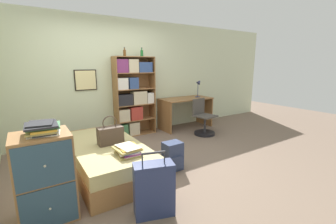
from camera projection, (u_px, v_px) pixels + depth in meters
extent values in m
plane|color=#756051|center=(142.00, 162.00, 3.78)|extent=(14.00, 14.00, 0.00)
cube|color=beige|center=(106.00, 79.00, 4.88)|extent=(10.00, 0.06, 2.60)
cube|color=black|center=(86.00, 80.00, 4.61)|extent=(0.44, 0.02, 0.42)
cube|color=beige|center=(86.00, 80.00, 4.60)|extent=(0.40, 0.01, 0.38)
cube|color=olive|center=(106.00, 163.00, 3.43)|extent=(0.97, 1.92, 0.27)
cube|color=tan|center=(106.00, 149.00, 3.39)|extent=(0.94, 1.89, 0.18)
cube|color=olive|center=(90.00, 140.00, 4.19)|extent=(0.97, 0.04, 0.45)
cube|color=#47382D|center=(110.00, 135.00, 3.32)|extent=(0.36, 0.18, 0.26)
torus|color=#47382D|center=(110.00, 123.00, 3.28)|extent=(0.22, 0.02, 0.22)
cube|color=#99894C|center=(128.00, 154.00, 2.95)|extent=(0.31, 0.37, 0.02)
cube|color=silver|center=(130.00, 152.00, 2.96)|extent=(0.25, 0.34, 0.01)
cube|color=#7A336B|center=(128.00, 152.00, 2.95)|extent=(0.24, 0.36, 0.01)
cube|color=silver|center=(128.00, 150.00, 2.96)|extent=(0.31, 0.36, 0.01)
cube|color=#334C84|center=(127.00, 150.00, 2.95)|extent=(0.30, 0.34, 0.01)
cube|color=#99894C|center=(127.00, 148.00, 2.96)|extent=(0.32, 0.37, 0.02)
cube|color=gold|center=(129.00, 147.00, 2.96)|extent=(0.27, 0.33, 0.01)
cube|color=beige|center=(128.00, 146.00, 2.96)|extent=(0.28, 0.37, 0.01)
cube|color=navy|center=(154.00, 189.00, 2.40)|extent=(0.47, 0.32, 0.59)
cylinder|color=#2D2D33|center=(142.00, 160.00, 2.30)|extent=(0.01, 0.01, 0.12)
cylinder|color=#2D2D33|center=(164.00, 157.00, 2.36)|extent=(0.01, 0.01, 0.12)
cube|color=#2D2D33|center=(153.00, 153.00, 2.32)|extent=(0.25, 0.09, 0.02)
cube|color=olive|center=(45.00, 177.00, 2.33)|extent=(0.54, 0.47, 0.93)
cube|color=#284256|center=(50.00, 208.00, 2.18)|extent=(0.50, 0.01, 0.43)
sphere|color=#B2A893|center=(50.00, 209.00, 2.17)|extent=(0.02, 0.02, 0.02)
cube|color=#284256|center=(45.00, 166.00, 2.08)|extent=(0.50, 0.01, 0.43)
sphere|color=#B2A893|center=(45.00, 166.00, 2.07)|extent=(0.02, 0.02, 0.02)
cube|color=silver|center=(45.00, 133.00, 2.24)|extent=(0.32, 0.30, 0.01)
cube|color=#232328|center=(43.00, 132.00, 2.23)|extent=(0.21, 0.30, 0.01)
cube|color=#99894C|center=(42.00, 130.00, 2.23)|extent=(0.29, 0.35, 0.02)
cube|color=gold|center=(44.00, 128.00, 2.23)|extent=(0.24, 0.33, 0.02)
cube|color=#427A4C|center=(44.00, 126.00, 2.24)|extent=(0.33, 0.32, 0.02)
cube|color=#232328|center=(41.00, 125.00, 2.21)|extent=(0.30, 0.34, 0.02)
cube|color=#232328|center=(40.00, 123.00, 2.21)|extent=(0.27, 0.31, 0.02)
cube|color=olive|center=(116.00, 98.00, 4.86)|extent=(0.02, 0.31, 1.78)
cube|color=olive|center=(152.00, 95.00, 5.34)|extent=(0.02, 0.31, 1.78)
cube|color=olive|center=(132.00, 96.00, 5.22)|extent=(0.92, 0.01, 1.78)
cube|color=olive|center=(136.00, 134.00, 5.28)|extent=(0.88, 0.31, 0.02)
cube|color=olive|center=(135.00, 119.00, 5.21)|extent=(0.88, 0.31, 0.02)
cube|color=olive|center=(135.00, 104.00, 5.14)|extent=(0.88, 0.31, 0.02)
cube|color=olive|center=(134.00, 89.00, 5.06)|extent=(0.88, 0.31, 0.02)
cube|color=olive|center=(134.00, 73.00, 4.99)|extent=(0.88, 0.31, 0.02)
cube|color=olive|center=(133.00, 57.00, 4.92)|extent=(0.88, 0.31, 0.02)
cube|color=#427A4C|center=(122.00, 130.00, 5.06)|extent=(0.20, 0.23, 0.28)
cube|color=beige|center=(133.00, 128.00, 5.20)|extent=(0.24, 0.23, 0.29)
cube|color=beige|center=(123.00, 115.00, 5.01)|extent=(0.25, 0.23, 0.27)
cube|color=#B2382D|center=(135.00, 113.00, 5.16)|extent=(0.28, 0.23, 0.30)
cube|color=#232328|center=(124.00, 100.00, 4.96)|extent=(0.33, 0.23, 0.24)
cube|color=beige|center=(139.00, 97.00, 5.14)|extent=(0.33, 0.23, 0.29)
cube|color=silver|center=(149.00, 98.00, 5.28)|extent=(0.16, 0.23, 0.24)
cube|color=silver|center=(121.00, 84.00, 4.86)|extent=(0.24, 0.23, 0.25)
cube|color=#334C84|center=(132.00, 83.00, 4.99)|extent=(0.21, 0.23, 0.25)
cube|color=#7A336B|center=(121.00, 66.00, 4.78)|extent=(0.25, 0.23, 0.28)
cube|color=beige|center=(132.00, 66.00, 4.92)|extent=(0.23, 0.23, 0.29)
cube|color=#334C84|center=(144.00, 67.00, 5.08)|extent=(0.32, 0.23, 0.23)
cylinder|color=brown|center=(125.00, 53.00, 4.77)|extent=(0.06, 0.06, 0.13)
cylinder|color=brown|center=(124.00, 49.00, 4.75)|extent=(0.02, 0.02, 0.04)
cylinder|color=#232328|center=(124.00, 48.00, 4.75)|extent=(0.03, 0.03, 0.01)
cylinder|color=#1E6B2D|center=(142.00, 53.00, 5.00)|extent=(0.06, 0.06, 0.14)
cylinder|color=#1E6B2D|center=(142.00, 49.00, 4.98)|extent=(0.02, 0.02, 0.04)
cylinder|color=#232328|center=(142.00, 48.00, 4.97)|extent=(0.03, 0.03, 0.02)
cube|color=olive|center=(186.00, 99.00, 5.69)|extent=(1.32, 0.66, 0.02)
cube|color=olive|center=(164.00, 116.00, 5.43)|extent=(0.03, 0.62, 0.74)
cube|color=olive|center=(204.00, 111.00, 6.11)|extent=(0.03, 0.62, 0.74)
cylinder|color=navy|center=(198.00, 97.00, 5.87)|extent=(0.13, 0.13, 0.02)
cylinder|color=navy|center=(198.00, 90.00, 5.84)|extent=(0.02, 0.02, 0.35)
cone|color=navy|center=(199.00, 82.00, 5.82)|extent=(0.15, 0.11, 0.15)
cylinder|color=black|center=(204.00, 133.00, 5.25)|extent=(0.48, 0.48, 0.06)
cylinder|color=#333338|center=(205.00, 126.00, 5.21)|extent=(0.05, 0.05, 0.43)
cube|color=#47423D|center=(205.00, 116.00, 5.17)|extent=(0.50, 0.50, 0.03)
cube|color=#47423D|center=(199.00, 106.00, 5.27)|extent=(0.39, 0.10, 0.37)
cube|color=#2D3856|center=(173.00, 156.00, 3.47)|extent=(0.28, 0.22, 0.44)
cube|color=#2D3856|center=(177.00, 163.00, 3.38)|extent=(0.20, 0.03, 0.20)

